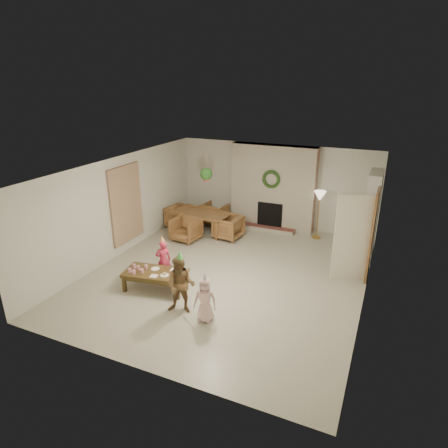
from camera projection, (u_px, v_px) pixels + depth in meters
The scene contains 56 objects.
floor at pixel (229, 273), 9.08m from camera, with size 7.00×7.00×0.00m, color #B7B29E.
ceiling at pixel (229, 168), 8.20m from camera, with size 7.00×7.00×0.00m, color white.
wall_back at pixel (275, 186), 11.63m from camera, with size 7.00×7.00×0.00m, color silver.
wall_front at pixel (134, 301), 5.65m from camera, with size 7.00×7.00×0.00m, color silver.
wall_left at pixel (120, 206), 9.78m from camera, with size 7.00×7.00×0.00m, color silver.
wall_right at pixel (371, 246), 7.50m from camera, with size 7.00×7.00×0.00m, color silver.
fireplace_mass at pixel (273, 187), 11.46m from camera, with size 2.50×0.40×2.50m, color #5A2018.
fireplace_hearth at pixel (268, 229), 11.58m from camera, with size 1.60×0.30×0.12m, color #5D1B19.
fireplace_firebox at pixel (270, 215), 11.59m from camera, with size 0.75×0.12×0.75m, color black.
fireplace_wreath at pixel (271, 179), 11.16m from camera, with size 0.54×0.54×0.10m, color #1E4218.
floor_lamp_base at pixel (316, 237), 11.10m from camera, with size 0.26×0.26×0.03m, color gold.
floor_lamp_post at pixel (318, 216), 10.87m from camera, with size 0.03×0.03×1.24m, color gold.
floor_lamp_shade at pixel (320, 196), 10.66m from camera, with size 0.33×0.33×0.28m, color beige.
bookshelf_carcass at pixel (371, 216), 9.58m from camera, with size 0.30×1.00×2.20m, color white.
bookshelf_shelf_a at pixel (367, 240), 9.82m from camera, with size 0.30×0.92×0.03m, color white.
bookshelf_shelf_b at pixel (369, 225), 9.68m from camera, with size 0.30×0.92×0.03m, color white.
bookshelf_shelf_c at pixel (371, 210), 9.53m from camera, with size 0.30×0.92×0.03m, color white.
bookshelf_shelf_d at pixel (373, 194), 9.39m from camera, with size 0.30×0.92×0.03m, color white.
books_row_lower at pixel (366, 236), 9.65m from camera, with size 0.20×0.40×0.24m, color maroon.
books_row_mid at pixel (369, 219), 9.68m from camera, with size 0.20×0.44×0.24m, color #285395.
books_row_upper at pixel (371, 206), 9.41m from camera, with size 0.20×0.36×0.22m, color gold.
door_frame at pixel (372, 235), 8.62m from camera, with size 0.05×0.86×2.04m, color brown.
door_leaf at pixel (352, 239), 8.45m from camera, with size 0.05×0.80×2.00m, color beige.
curtain_panel at pixel (126, 204), 9.94m from camera, with size 0.06×1.20×2.00m, color tan.
dining_table at pixel (201, 222), 11.43m from camera, with size 1.70×0.95×0.60m, color brown.
dining_chair_near at pixel (186, 229), 10.82m from camera, with size 0.70×0.72×0.66m, color brown.
dining_chair_far at pixel (214, 214), 12.02m from camera, with size 0.70×0.72×0.66m, color brown.
dining_chair_left at pixel (181, 217), 11.77m from camera, with size 0.70×0.72×0.66m, color brown.
dining_chair_right at pixel (228, 227), 10.97m from camera, with size 0.70×0.72×0.66m, color brown.
hanging_plant_cord at pixel (206, 165), 10.10m from camera, with size 0.01×0.01×0.70m, color tan.
hanging_plant_pot at pixel (206, 179), 10.22m from camera, with size 0.16×0.16×0.12m, color #AE4C38.
hanging_plant_foliage at pixel (206, 174), 10.18m from camera, with size 0.32×0.32×0.32m, color #1E4F1A.
coffee_table_top at pixel (155, 273), 8.29m from camera, with size 1.33×0.67×0.06m, color #4F3C1A.
coffee_table_apron at pixel (155, 276), 8.32m from camera, with size 1.23×0.56×0.08m, color #4F3C1A.
coffee_leg_fl at pixel (124, 284), 8.26m from camera, with size 0.07×0.07×0.35m, color #4F3C1A.
coffee_leg_fr at pixel (178, 291), 7.98m from camera, with size 0.07×0.07×0.35m, color #4F3C1A.
coffee_leg_bl at pixel (136, 272), 8.75m from camera, with size 0.07×0.07×0.35m, color #4F3C1A.
coffee_leg_br at pixel (187, 279), 8.47m from camera, with size 0.07×0.07×0.35m, color #4F3C1A.
cup_a at pixel (130, 270), 8.24m from camera, with size 0.07×0.07×0.09m, color white.
cup_b at pixel (134, 266), 8.43m from camera, with size 0.07×0.07×0.09m, color white.
cup_c at pixel (134, 272), 8.17m from camera, with size 0.07×0.07×0.09m, color white.
cup_d at pixel (138, 268), 8.35m from camera, with size 0.07×0.07×0.09m, color white.
cup_e at pixel (142, 271), 8.21m from camera, with size 0.07×0.07×0.09m, color white.
cup_f at pixel (146, 267), 8.39m from camera, with size 0.07×0.07×0.09m, color white.
plate_a at pixel (155, 269), 8.40m from camera, with size 0.18×0.18×0.01m, color white.
plate_b at pixel (164, 275), 8.13m from camera, with size 0.18×0.18×0.01m, color white.
plate_c at pixel (177, 272), 8.26m from camera, with size 0.18×0.18×0.01m, color white.
food_scoop at pixel (164, 273), 8.11m from camera, with size 0.07×0.07×0.07m, color tan.
napkin_left at pixel (154, 276), 8.10m from camera, with size 0.15×0.15×0.01m, color #F2B2C8.
napkin_right at pixel (174, 270), 8.36m from camera, with size 0.15×0.15×0.01m, color #F2B2C8.
child_red at pixel (163, 260), 8.66m from camera, with size 0.34×0.23×0.95m, color #B62740.
party_hat_red at pixel (162, 239), 8.48m from camera, with size 0.13×0.13×0.18m, color gold.
child_plaid at pixel (181, 285), 7.40m from camera, with size 0.57×0.44×1.17m, color #9B3B2A.
party_hat_plaid at pixel (180, 255), 7.17m from camera, with size 0.14×0.14×0.19m, color #4CB24D.
child_pink at pixel (205, 300), 7.17m from camera, with size 0.43×0.28×0.89m, color beige.
party_hat_pink at pixel (205, 277), 7.00m from camera, with size 0.12×0.12×0.16m, color silver.
Camera 1 is at (3.18, -7.43, 4.30)m, focal length 31.09 mm.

